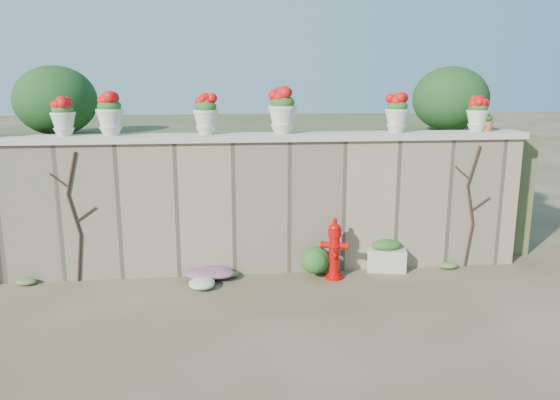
{
  "coord_description": "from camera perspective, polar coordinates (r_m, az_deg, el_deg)",
  "views": [
    {
      "loc": [
        -0.6,
        -6.22,
        2.89
      ],
      "look_at": [
        0.25,
        1.4,
        1.18
      ],
      "focal_mm": 35.0,
      "sensor_mm": 36.0,
      "label": 1
    }
  ],
  "objects": [
    {
      "name": "vine_right",
      "position": [
        8.89,
        19.32,
        -0.5
      ],
      "size": [
        0.6,
        0.04,
        1.91
      ],
      "color": "black",
      "rests_on": "ground"
    },
    {
      "name": "terracotta_pot",
      "position": [
        9.02,
        20.75,
        7.48
      ],
      "size": [
        0.22,
        0.22,
        0.26
      ],
      "color": "#B15B36",
      "rests_on": "wall_cap"
    },
    {
      "name": "urn_pot_5",
      "position": [
        8.94,
        19.95,
        8.4
      ],
      "size": [
        0.33,
        0.33,
        0.52
      ],
      "color": "beige",
      "rests_on": "wall_cap"
    },
    {
      "name": "wall_cap",
      "position": [
        8.08,
        -2.07,
        6.58
      ],
      "size": [
        8.1,
        0.52,
        0.1
      ],
      "primitive_type": "cube",
      "color": "beige",
      "rests_on": "stone_wall"
    },
    {
      "name": "urn_pot_1",
      "position": [
        8.18,
        -17.35,
        8.54
      ],
      "size": [
        0.38,
        0.38,
        0.6
      ],
      "color": "beige",
      "rests_on": "wall_cap"
    },
    {
      "name": "green_shrub",
      "position": [
        8.09,
        3.75,
        -6.12
      ],
      "size": [
        0.64,
        0.57,
        0.61
      ],
      "primitive_type": "ellipsoid",
      "color": "#1E5119",
      "rests_on": "ground"
    },
    {
      "name": "back_shrub_left",
      "position": [
        9.59,
        -22.41,
        9.59
      ],
      "size": [
        1.3,
        1.3,
        1.1
      ],
      "primitive_type": "ellipsoid",
      "color": "#143814",
      "rests_on": "raised_fill"
    },
    {
      "name": "urn_pot_3",
      "position": [
        8.09,
        0.26,
        9.24
      ],
      "size": [
        0.42,
        0.42,
        0.65
      ],
      "color": "beige",
      "rests_on": "wall_cap"
    },
    {
      "name": "urn_pot_0",
      "position": [
        8.33,
        -21.73,
        8.05
      ],
      "size": [
        0.34,
        0.34,
        0.53
      ],
      "color": "beige",
      "rests_on": "wall_cap"
    },
    {
      "name": "magenta_clump",
      "position": [
        8.08,
        -7.27,
        -7.62
      ],
      "size": [
        0.89,
        0.59,
        0.24
      ],
      "primitive_type": "ellipsoid",
      "color": "#B925A2",
      "rests_on": "ground"
    },
    {
      "name": "stone_wall",
      "position": [
        8.26,
        -2.01,
        -0.68
      ],
      "size": [
        8.0,
        0.4,
        2.0
      ],
      "primitive_type": "cube",
      "color": "#8D7B5E",
      "rests_on": "ground"
    },
    {
      "name": "fire_hydrant",
      "position": [
        8.05,
        5.69,
        -5.07
      ],
      "size": [
        0.4,
        0.28,
        0.92
      ],
      "rotation": [
        0.0,
        0.0,
        -0.31
      ],
      "color": "#BC0907",
      "rests_on": "ground"
    },
    {
      "name": "urn_pot_4",
      "position": [
        8.46,
        12.12,
        8.81
      ],
      "size": [
        0.36,
        0.36,
        0.56
      ],
      "color": "beige",
      "rests_on": "wall_cap"
    },
    {
      "name": "urn_pot_2",
      "position": [
        8.04,
        -7.75,
        8.81
      ],
      "size": [
        0.36,
        0.36,
        0.57
      ],
      "color": "beige",
      "rests_on": "wall_cap"
    },
    {
      "name": "back_shrub_right",
      "position": [
        10.05,
        17.38,
        10.06
      ],
      "size": [
        1.3,
        1.3,
        1.1
      ],
      "primitive_type": "ellipsoid",
      "color": "#143814",
      "rests_on": "raised_fill"
    },
    {
      "name": "vine_left",
      "position": [
        8.29,
        -20.65,
        -1.51
      ],
      "size": [
        0.6,
        0.04,
        1.91
      ],
      "color": "black",
      "rests_on": "ground"
    },
    {
      "name": "planter_box",
      "position": [
        8.59,
        11.02,
        -5.76
      ],
      "size": [
        0.64,
        0.45,
        0.49
      ],
      "rotation": [
        0.0,
        0.0,
        -0.2
      ],
      "color": "beige",
      "rests_on": "ground"
    },
    {
      "name": "ground",
      "position": [
        6.88,
        -0.78,
        -12.27
      ],
      "size": [
        80.0,
        80.0,
        0.0
      ],
      "primitive_type": "plane",
      "color": "#4D3F26",
      "rests_on": "ground"
    },
    {
      "name": "white_flowers",
      "position": [
        7.81,
        -8.22,
        -8.6
      ],
      "size": [
        0.49,
        0.39,
        0.18
      ],
      "primitive_type": "ellipsoid",
      "color": "white",
      "rests_on": "ground"
    },
    {
      "name": "raised_fill",
      "position": [
        11.39,
        -3.24,
        2.99
      ],
      "size": [
        9.0,
        6.0,
        2.0
      ],
      "primitive_type": "cube",
      "color": "#384C23",
      "rests_on": "ground"
    }
  ]
}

